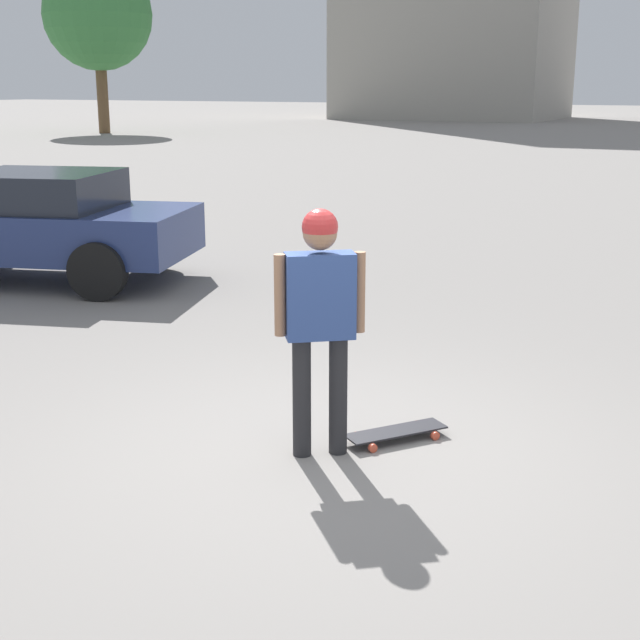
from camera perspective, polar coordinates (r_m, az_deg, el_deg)
ground_plane at (r=6.37m, az=0.00°, el=-8.53°), size 220.00×220.00×0.00m
person at (r=6.03m, az=0.00°, el=0.88°), size 0.44×0.52×1.74m
skateboard at (r=6.60m, az=4.88°, el=-7.16°), size 0.74×0.64×0.08m
car_parked_near at (r=12.31m, az=-17.74°, el=5.91°), size 2.95×4.44×1.43m
tree_distant at (r=49.56m, az=-14.04°, el=18.39°), size 5.58×5.58×8.74m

